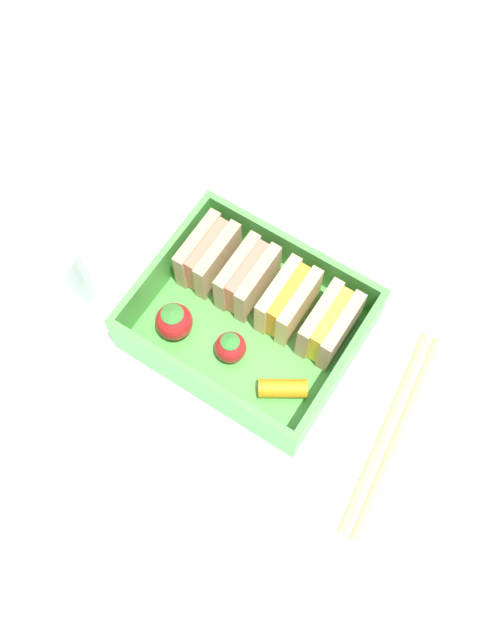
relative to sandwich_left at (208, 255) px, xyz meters
The scene contains 12 objects.
ground_plane 8.07cm from the sandwich_left, 25.77° to the right, with size 120.00×120.00×2.00cm, color silver.
bento_tray 7.29cm from the sandwich_left, 25.77° to the right, with size 17.84×14.70×1.20cm, color #54B149.
bento_rim 6.68cm from the sandwich_left, 25.77° to the right, with size 17.84×14.70×4.33cm.
sandwich_left is the anchor object (origin of this frame).
sandwich_center_left 4.01cm from the sandwich_left, ahead, with size 3.05×5.81×4.66cm.
sandwich_center 8.02cm from the sandwich_left, ahead, with size 3.05×5.81×4.66cm.
sandwich_center_right 12.03cm from the sandwich_left, ahead, with size 3.05×5.81×4.66cm.
strawberry_left 6.51cm from the sandwich_left, 82.36° to the right, with size 3.15×3.15×3.75cm.
strawberry_far_left 8.22cm from the sandwich_left, 44.40° to the right, with size 2.63×2.63×3.23cm.
carrot_stick_far_left 13.10cm from the sandwich_left, 28.69° to the right, with size 1.56×1.56×3.95cm, color orange.
chopstick_pair 21.20cm from the sandwich_left, 10.96° to the right, with size 3.83×18.66×0.70cm.
drinking_glass 12.46cm from the sandwich_left, 135.81° to the right, with size 5.00×5.00×8.98cm, color white.
Camera 1 is at (12.68, -19.73, 57.19)cm, focal length 40.00 mm.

